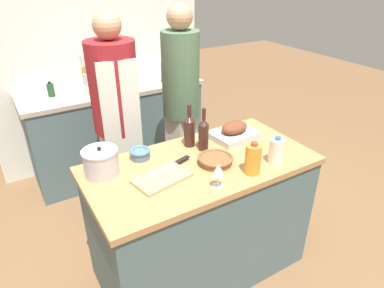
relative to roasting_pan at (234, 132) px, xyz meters
name	(u,v)px	position (x,y,z in m)	size (l,w,h in m)	color
ground_plane	(200,265)	(-0.38, -0.17, -0.94)	(12.00, 12.00, 0.00)	brown
kitchen_island	(200,218)	(-0.38, -0.17, -0.49)	(1.43, 0.73, 0.89)	#4C666B
back_counter	(117,129)	(-0.38, 1.44, -0.48)	(1.74, 0.60, 0.92)	#4C666B
back_wall	(97,43)	(-0.38, 1.79, 0.34)	(2.24, 0.10, 2.55)	silver
roasting_pan	(234,132)	(0.00, 0.00, 0.00)	(0.34, 0.26, 0.12)	#BCBCC1
wicker_basket	(215,160)	(-0.31, -0.22, -0.02)	(0.22, 0.22, 0.05)	brown
cutting_board	(162,178)	(-0.68, -0.21, -0.04)	(0.35, 0.25, 0.02)	tan
stock_pot	(101,162)	(-0.95, 0.03, 0.03)	(0.21, 0.21, 0.18)	#B7B7BC
mixing_bowl	(140,153)	(-0.68, 0.08, -0.01)	(0.13, 0.13, 0.06)	slate
juice_jug	(253,159)	(-0.19, -0.42, 0.05)	(0.09, 0.09, 0.20)	orange
milk_jug	(276,151)	(0.01, -0.40, 0.04)	(0.09, 0.09, 0.18)	white
wine_bottle_green	(189,130)	(-0.33, 0.07, 0.07)	(0.07, 0.07, 0.29)	#381E19
wine_bottle_dark	(204,134)	(-0.28, -0.03, 0.07)	(0.07, 0.07, 0.29)	#381E19
wine_glass_left	(218,171)	(-0.44, -0.43, 0.06)	(0.07, 0.07, 0.14)	silver
knife_chef	(173,165)	(-0.56, -0.13, -0.03)	(0.29, 0.11, 0.01)	#B7B7BC
stand_mixer	(93,76)	(-0.57, 1.39, 0.13)	(0.18, 0.14, 0.35)	silver
condiment_bottle_tall	(51,90)	(-0.94, 1.46, 0.05)	(0.06, 0.06, 0.14)	#234C28
condiment_bottle_short	(86,77)	(-0.60, 1.54, 0.09)	(0.06, 0.06, 0.22)	#B28E2D
condiment_bottle_extra	(164,73)	(0.12, 1.30, 0.08)	(0.07, 0.07, 0.21)	#332D28
person_cook_aproned	(117,115)	(-0.61, 0.69, 0.01)	(0.36, 0.38, 1.71)	beige
person_cook_guest	(181,99)	(-0.05, 0.67, 0.03)	(0.31, 0.31, 1.73)	beige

